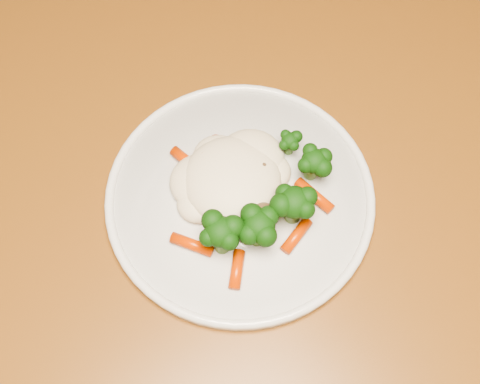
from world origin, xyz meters
The scene contains 3 objects.
dining_table centered at (0.10, 0.14, 0.66)m, with size 1.54×1.33×0.75m.
plate centered at (0.04, 0.09, 0.76)m, with size 0.29×0.29×0.01m, color white.
meal centered at (0.04, 0.08, 0.78)m, with size 0.19×0.17×0.05m.
Camera 1 is at (-0.13, -0.14, 1.34)m, focal length 45.00 mm.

